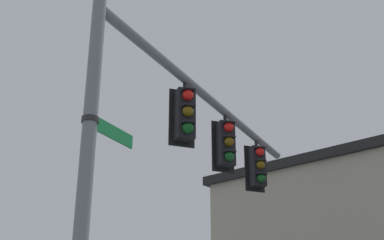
{
  "coord_description": "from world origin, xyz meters",
  "views": [
    {
      "loc": [
        1.13,
        7.15,
        1.45
      ],
      "look_at": [
        -2.37,
        -2.04,
        5.59
      ],
      "focal_mm": 49.36,
      "sensor_mm": 36.0,
      "label": 1
    }
  ],
  "objects": [
    {
      "name": "traffic_light_nearest_pole",
      "position": [
        -2.14,
        -1.82,
        5.59
      ],
      "size": [
        0.54,
        0.49,
        1.31
      ],
      "color": "black"
    },
    {
      "name": "traffic_light_mid_inner",
      "position": [
        -3.59,
        -3.08,
        5.59
      ],
      "size": [
        0.54,
        0.49,
        1.31
      ],
      "color": "black"
    },
    {
      "name": "street_name_sign",
      "position": [
        -0.25,
        -0.22,
        4.43
      ],
      "size": [
        0.95,
        0.84,
        0.22
      ],
      "color": "#147238"
    },
    {
      "name": "traffic_light_mid_outer",
      "position": [
        -5.04,
        -4.33,
        5.59
      ],
      "size": [
        0.54,
        0.49,
        1.31
      ],
      "color": "black"
    },
    {
      "name": "signal_pole",
      "position": [
        0.0,
        0.0,
        3.46
      ],
      "size": [
        0.22,
        0.22,
        6.92
      ],
      "primitive_type": "cylinder",
      "color": "slate",
      "rests_on": "ground"
    },
    {
      "name": "mast_arm",
      "position": [
        -3.14,
        -2.71,
        6.39
      ],
      "size": [
        6.41,
        5.57,
        0.2
      ],
      "primitive_type": "cylinder",
      "rotation": [
        0.0,
        1.57,
        3.85
      ],
      "color": "slate"
    }
  ]
}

